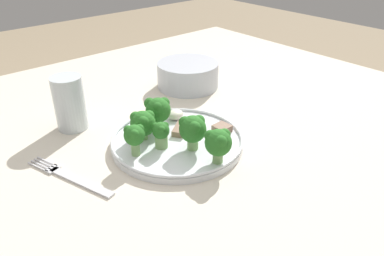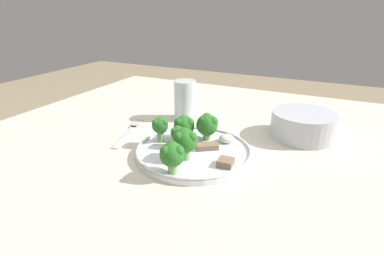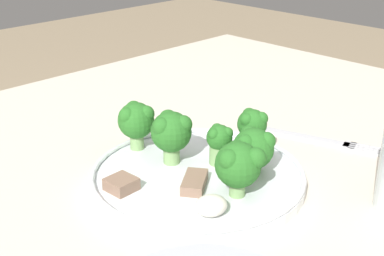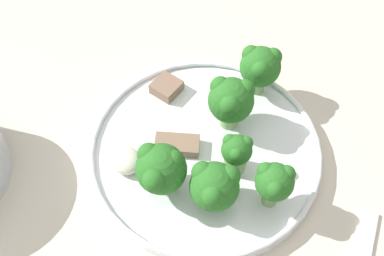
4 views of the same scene
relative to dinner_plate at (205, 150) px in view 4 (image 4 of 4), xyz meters
The scene contains 11 objects.
table 0.12m from the dinner_plate, 51.25° to the left, with size 1.29×1.09×0.71m.
dinner_plate is the anchor object (origin of this frame).
broccoli_floret_near_rim_left 0.06m from the dinner_plate, 88.41° to the right, with size 0.05×0.05×0.07m.
broccoli_floret_center_left 0.08m from the dinner_plate, 86.46° to the left, with size 0.05×0.05×0.06m.
broccoli_floret_back_left 0.07m from the dinner_plate, 135.69° to the left, with size 0.05×0.05×0.06m.
broccoli_floret_front_left 0.10m from the dinner_plate, behind, with size 0.04×0.04×0.06m.
broccoli_floret_center_back 0.11m from the dinner_plate, 87.09° to the right, with size 0.05×0.05×0.06m.
broccoli_floret_mid_cluster 0.05m from the dinner_plate, behind, with size 0.03×0.03×0.05m.
meat_slice_front_slice 0.03m from the dinner_plate, 37.53° to the left, with size 0.05×0.05×0.01m.
meat_slice_middle_slice 0.09m from the dinner_plate, 21.76° to the right, with size 0.03×0.03×0.01m.
sauce_dollop 0.09m from the dinner_plate, 53.06° to the left, with size 0.04×0.03×0.02m.
Camera 4 is at (-0.21, 0.15, 1.14)m, focal length 42.00 mm.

